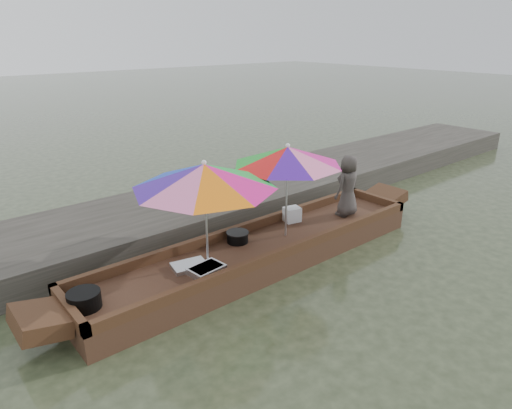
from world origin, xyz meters
TOP-DOWN VIEW (x-y plane):
  - water at (0.00, 0.00)m, footprint 80.00×80.00m
  - dock at (0.00, 2.20)m, footprint 22.00×2.20m
  - boat_hull at (0.00, 0.00)m, footprint 6.07×1.20m
  - cooking_pot at (-2.79, 0.02)m, footprint 0.40×0.40m
  - tray_crayfish at (-1.16, -0.21)m, footprint 0.52×0.39m
  - tray_scallop at (-1.27, 0.07)m, footprint 0.54×0.43m
  - charcoal_grill at (-0.22, 0.30)m, footprint 0.34×0.34m
  - supply_bag at (1.05, 0.37)m, footprint 0.32×0.28m
  - vendor at (2.03, -0.05)m, footprint 0.58×0.40m
  - umbrella_bow at (-0.99, 0.00)m, footprint 2.13×2.13m
  - umbrella_stern at (0.55, 0.00)m, footprint 2.19×2.19m

SIDE VIEW (x-z plane):
  - water at x=0.00m, z-range 0.00..0.00m
  - boat_hull at x=0.00m, z-range 0.00..0.35m
  - dock at x=0.00m, z-range 0.00..0.50m
  - tray_scallop at x=-1.27m, z-range 0.35..0.41m
  - tray_crayfish at x=-1.16m, z-range 0.35..0.44m
  - charcoal_grill at x=-0.22m, z-range 0.35..0.51m
  - cooking_pot at x=-2.79m, z-range 0.35..0.56m
  - supply_bag at x=1.05m, z-range 0.35..0.61m
  - vendor at x=2.03m, z-range 0.35..1.49m
  - umbrella_bow at x=-0.99m, z-range 0.35..1.90m
  - umbrella_stern at x=0.55m, z-range 0.35..1.90m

